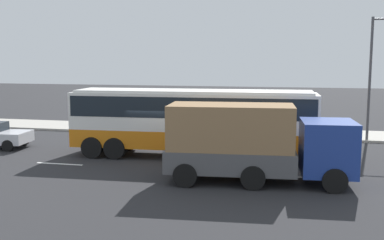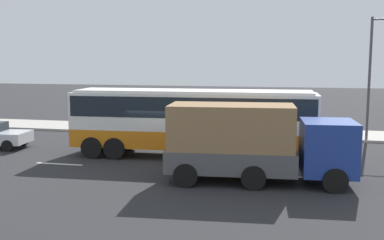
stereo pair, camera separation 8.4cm
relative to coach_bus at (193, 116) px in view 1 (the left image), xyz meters
name	(u,v)px [view 1 (the left image)]	position (x,y,z in m)	size (l,w,h in m)	color
ground_plane	(158,157)	(-1.80, -0.29, -2.15)	(120.00, 120.00, 0.00)	#28282B
sidewalk_curb	(193,130)	(-1.80, 8.21, -2.07)	(80.00, 4.00, 0.15)	#A8A399
lane_centreline	(247,174)	(3.13, -2.93, -2.14)	(40.52, 0.16, 0.01)	white
coach_bus	(193,116)	(0.00, 0.00, 0.00)	(12.49, 3.16, 3.46)	orange
cargo_truck	(254,141)	(3.51, -4.15, -0.44)	(7.68, 3.09, 3.19)	navy
pedestrian_near_curb	(169,115)	(-3.65, 8.56, -1.07)	(0.32, 0.32, 1.61)	#38334C
pedestrian_at_crossing	(163,117)	(-3.61, 6.83, -1.03)	(0.32, 0.32, 1.68)	black
street_lamp	(373,70)	(9.56, 6.52, 2.19)	(1.78, 0.24, 7.33)	#47474C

